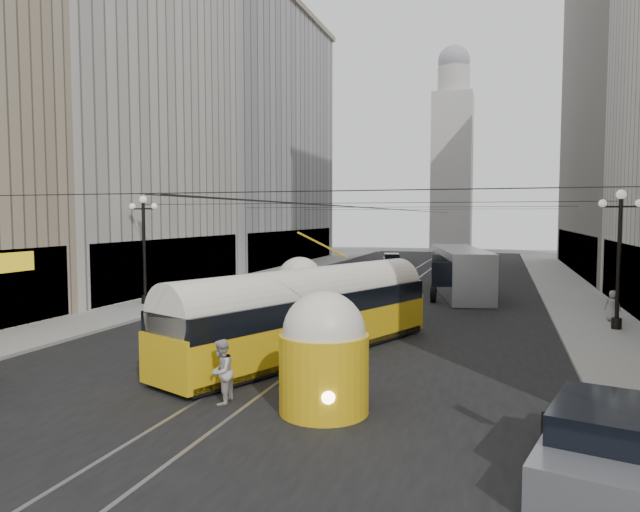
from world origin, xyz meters
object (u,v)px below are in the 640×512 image
Objects in this scene: city_bus at (460,269)px; pedestrian_crossing_b at (221,372)px; streetcar at (308,313)px; sedan_grey at (602,444)px; pedestrian_sidewalk_right at (613,306)px.

city_bus is 6.92× the size of pedestrian_crossing_b.
pedestrian_crossing_b is (-0.52, -6.13, -0.72)m from streetcar.
streetcar is 12.06m from sedan_grey.
pedestrian_crossing_b is 1.20× the size of pedestrian_sidewalk_right.
pedestrian_crossing_b reaches higher than sedan_grey.
streetcar is at bearing 171.29° from pedestrian_crossing_b.
sedan_grey is 3.44× the size of pedestrian_sidewalk_right.
pedestrian_crossing_b is (-4.85, -25.28, -0.80)m from city_bus.
streetcar reaches higher than sedan_grey.
pedestrian_sidewalk_right is (12.79, 16.56, -0.00)m from pedestrian_crossing_b.
streetcar reaches higher than pedestrian_sidewalk_right.
sedan_grey is at bearing 75.21° from pedestrian_crossing_b.
sedan_grey is 2.88× the size of pedestrian_crossing_b.
streetcar is at bearing -102.74° from city_bus.
sedan_grey is 18.69m from pedestrian_sidewalk_right.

